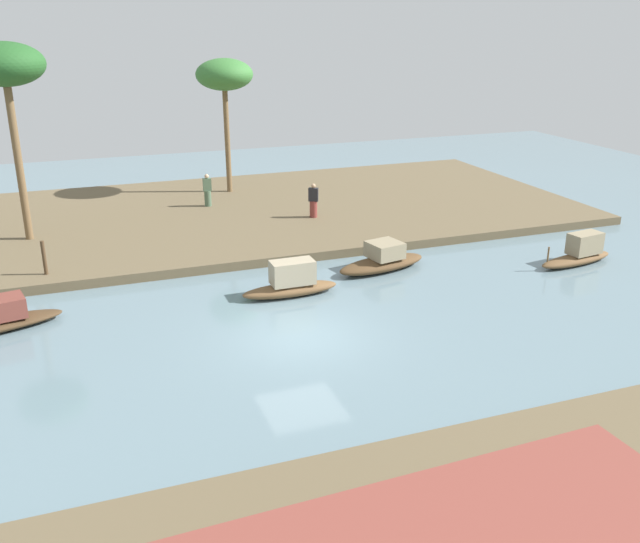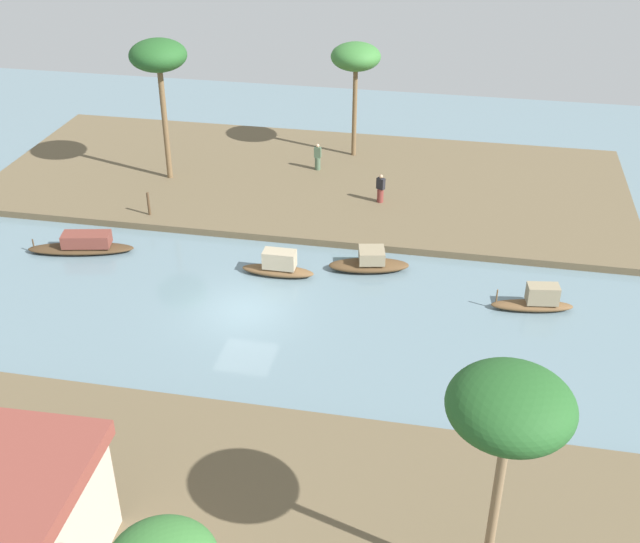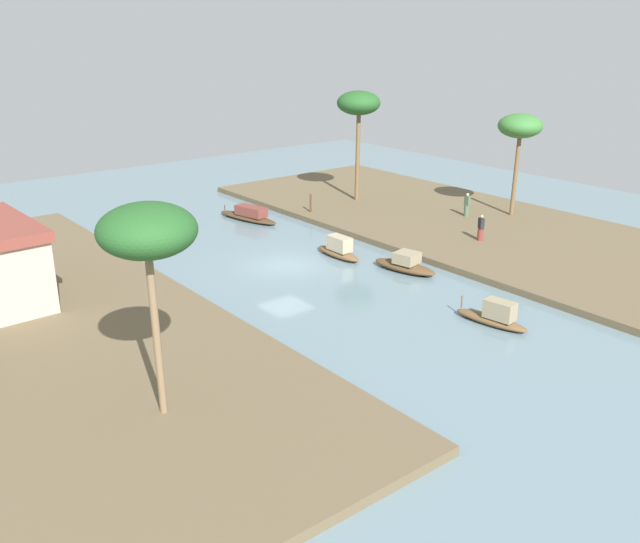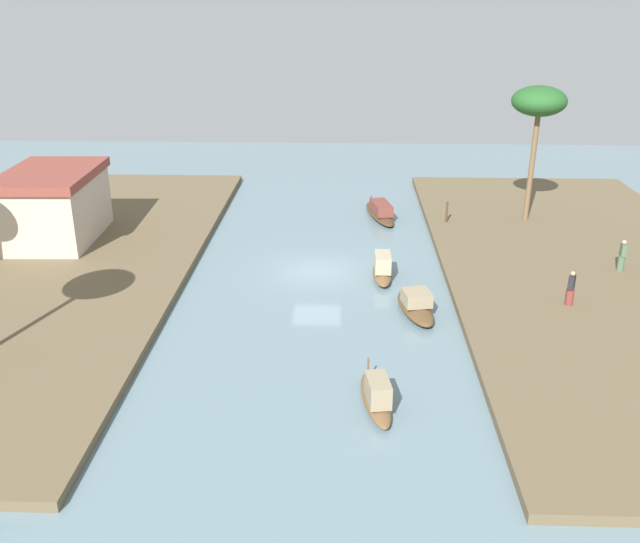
% 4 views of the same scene
% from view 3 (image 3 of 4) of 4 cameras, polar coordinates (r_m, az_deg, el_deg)
% --- Properties ---
extents(river_water, '(64.53, 64.53, 0.00)m').
position_cam_3_polar(river_water, '(38.97, -2.90, 0.49)').
color(river_water, slate).
rests_on(river_water, ground).
extents(riverbank_left, '(36.41, 15.22, 0.37)m').
position_cam_3_polar(riverbank_left, '(48.11, 10.81, 4.15)').
color(riverbank_left, brown).
rests_on(riverbank_left, ground).
extents(riverbank_right, '(36.41, 15.22, 0.37)m').
position_cam_3_polar(riverbank_right, '(33.29, -22.94, -4.25)').
color(riverbank_right, brown).
rests_on(riverbank_right, ground).
extents(sampan_near_left_bank, '(3.46, 0.94, 1.28)m').
position_cam_3_polar(sampan_near_left_bank, '(40.18, 1.56, 1.84)').
color(sampan_near_left_bank, brown).
rests_on(sampan_near_left_bank, river_water).
extents(sampan_downstream_large, '(4.01, 1.98, 1.12)m').
position_cam_3_polar(sampan_downstream_large, '(38.18, 7.06, 0.58)').
color(sampan_downstream_large, brown).
rests_on(sampan_downstream_large, river_water).
extents(sampan_open_hull, '(3.68, 1.36, 1.24)m').
position_cam_3_polar(sampan_open_hull, '(32.11, 14.24, -3.59)').
color(sampan_open_hull, brown).
rests_on(sampan_open_hull, river_water).
extents(sampan_with_red_awning, '(5.37, 2.27, 1.03)m').
position_cam_3_polar(sampan_with_red_awning, '(48.16, -5.89, 4.67)').
color(sampan_with_red_awning, '#47331E').
rests_on(sampan_with_red_awning, river_water).
extents(person_on_near_bank, '(0.41, 0.35, 1.61)m').
position_cam_3_polar(person_on_near_bank, '(48.58, 12.05, 5.32)').
color(person_on_near_bank, '#4C664C').
rests_on(person_on_near_bank, riverbank_left).
extents(person_by_mooring, '(0.51, 0.48, 1.61)m').
position_cam_3_polar(person_by_mooring, '(43.19, 13.15, 3.44)').
color(person_by_mooring, brown).
rests_on(person_by_mooring, riverbank_left).
extents(mooring_post, '(0.14, 0.14, 1.28)m').
position_cam_3_polar(mooring_post, '(48.62, -0.78, 5.68)').
color(mooring_post, '#4C3823').
rests_on(mooring_post, riverbank_left).
extents(palm_tree_left_near, '(2.95, 2.95, 6.93)m').
position_cam_3_polar(palm_tree_left_near, '(48.72, 16.22, 11.38)').
color(palm_tree_left_near, brown).
rests_on(palm_tree_left_near, riverbank_left).
extents(palm_tree_left_far, '(3.15, 3.15, 8.01)m').
position_cam_3_polar(palm_tree_left_far, '(51.13, 3.21, 13.60)').
color(palm_tree_left_far, brown).
rests_on(palm_tree_left_far, riverbank_left).
extents(palm_tree_right_short, '(3.15, 3.15, 7.33)m').
position_cam_3_polar(palm_tree_right_short, '(22.07, -14.09, 3.12)').
color(palm_tree_right_short, '#7F6647').
rests_on(palm_tree_right_short, riverbank_right).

